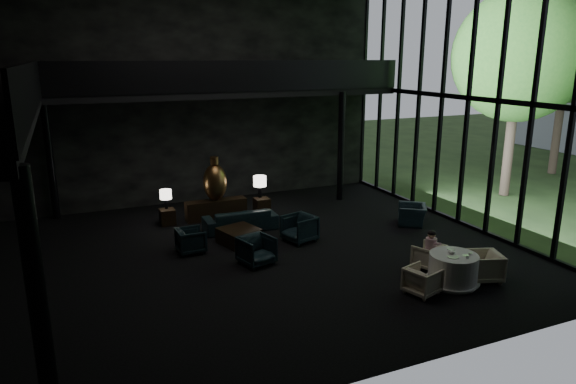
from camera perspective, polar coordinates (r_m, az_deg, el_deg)
name	(u,v)px	position (r m, az deg, el deg)	size (l,w,h in m)	color
floor	(257,254)	(14.12, -3.46, -6.91)	(14.00, 12.00, 0.02)	black
wall_back	(197,92)	(18.91, -10.07, 10.90)	(14.00, 0.04, 8.00)	black
wall_front	(392,141)	(7.85, 11.50, 5.57)	(14.00, 0.04, 8.00)	black
curtain_wall	(469,98)	(16.85, 19.43, 9.84)	(0.20, 12.00, 8.00)	black
mezzanine_back	(232,93)	(18.22, -6.20, 10.89)	(12.00, 2.00, 0.25)	black
railing_left	(33,87)	(12.36, -26.51, 10.42)	(0.06, 12.00, 1.00)	black
railing_back	(241,76)	(17.24, -5.22, 12.70)	(12.00, 0.06, 1.00)	black
column_sw	(40,319)	(7.39, -25.84, -12.61)	(0.24, 0.24, 4.00)	black
column_nw	(50,159)	(18.33, -24.92, 3.31)	(0.24, 0.24, 4.00)	black
column_ne	(341,147)	(19.05, 5.90, 5.01)	(0.24, 0.24, 4.00)	black
tree_near	(519,56)	(21.09, 24.30, 13.59)	(4.80, 4.80, 7.65)	#382D23
tree_far	(570,38)	(26.20, 28.82, 14.74)	(5.60, 5.60, 8.80)	#382D23
console	(216,209)	(17.16, -7.99, -1.92)	(2.01, 0.46, 0.64)	black
bronze_urn	(215,182)	(16.92, -8.11, 1.13)	(0.78, 0.78, 1.45)	#AB813D
side_table_left	(167,217)	(16.88, -13.25, -2.70)	(0.46, 0.46, 0.51)	black
table_lamp_left	(166,195)	(16.76, -13.44, -0.35)	(0.37, 0.37, 0.62)	black
side_table_right	(262,206)	(17.60, -2.93, -1.54)	(0.49, 0.49, 0.54)	black
table_lamp_right	(260,182)	(17.54, -3.15, 1.11)	(0.44, 0.44, 0.74)	black
sofa	(240,215)	(15.94, -5.33, -2.57)	(2.44, 0.71, 0.95)	black
lounge_armchair_west	(191,240)	(14.36, -10.72, -5.26)	(0.69, 0.65, 0.71)	black
lounge_armchair_east	(299,226)	(14.91, 1.26, -3.76)	(0.92, 0.86, 0.94)	black
lounge_armchair_south	(256,248)	(13.34, -3.53, -6.25)	(0.84, 0.79, 0.87)	black
window_armchair	(412,213)	(16.90, 13.63, -2.24)	(0.89, 0.58, 0.77)	black
coffee_table	(239,236)	(14.89, -5.46, -4.87)	(1.00, 1.00, 0.44)	black
dining_table	(453,271)	(12.81, 17.83, -8.39)	(1.27, 1.27, 0.75)	white
dining_chair_north	(429,256)	(13.60, 15.35, -6.90)	(0.60, 0.56, 0.62)	#BCB3A3
dining_chair_east	(484,265)	(13.26, 20.91, -7.58)	(0.76, 0.71, 0.78)	beige
dining_chair_west	(422,281)	(12.15, 14.71, -9.51)	(0.61, 0.57, 0.63)	beige
child	(431,242)	(13.34, 15.62, -5.37)	(0.28, 0.28, 0.60)	#D7A3B2
plate_a	(453,257)	(12.48, 17.87, -6.89)	(0.26, 0.26, 0.02)	white
plate_b	(451,249)	(12.96, 17.67, -6.07)	(0.19, 0.19, 0.01)	white
saucer	(465,256)	(12.66, 19.10, -6.69)	(0.14, 0.14, 0.01)	white
coffee_cup	(470,253)	(12.74, 19.56, -6.43)	(0.08, 0.08, 0.06)	white
cereal_bowl	(452,252)	(12.67, 17.72, -6.39)	(0.16, 0.16, 0.08)	white
cream_pot	(467,257)	(12.51, 19.32, -6.82)	(0.06, 0.06, 0.07)	#99999E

